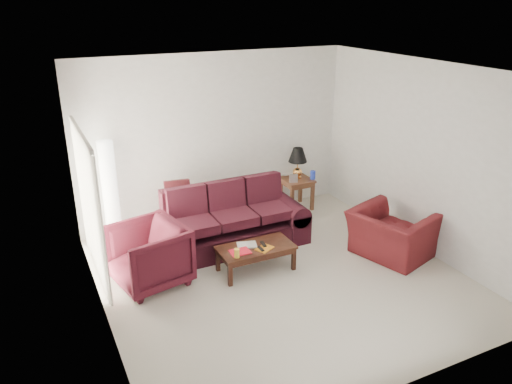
# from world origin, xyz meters

# --- Properties ---
(floor) EXTENTS (5.00, 5.00, 0.00)m
(floor) POSITION_xyz_m (0.00, 0.00, 0.00)
(floor) COLOR beige
(floor) RESTS_ON ground
(blinds) EXTENTS (0.10, 2.00, 2.16)m
(blinds) POSITION_xyz_m (-2.42, 1.30, 1.08)
(blinds) COLOR silver
(blinds) RESTS_ON ground
(sofa) EXTENTS (2.53, 1.25, 1.00)m
(sofa) POSITION_xyz_m (-0.26, 1.22, 0.50)
(sofa) COLOR black
(sofa) RESTS_ON ground
(throw_pillow) EXTENTS (0.45, 0.26, 0.44)m
(throw_pillow) POSITION_xyz_m (-0.89, 2.06, 0.76)
(throw_pillow) COLOR black
(throw_pillow) RESTS_ON sofa
(end_table) EXTENTS (0.57, 0.57, 0.60)m
(end_table) POSITION_xyz_m (1.50, 2.14, 0.30)
(end_table) COLOR #4B2419
(end_table) RESTS_ON ground
(table_lamp) EXTENTS (0.39, 0.39, 0.60)m
(table_lamp) POSITION_xyz_m (1.53, 2.19, 0.90)
(table_lamp) COLOR #E89948
(table_lamp) RESTS_ON end_table
(clock) EXTENTS (0.16, 0.10, 0.15)m
(clock) POSITION_xyz_m (1.35, 2.01, 0.68)
(clock) COLOR #BAB9BE
(clock) RESTS_ON end_table
(blue_canister) EXTENTS (0.13, 0.13, 0.16)m
(blue_canister) POSITION_xyz_m (1.77, 2.00, 0.68)
(blue_canister) COLOR #1B32B0
(blue_canister) RESTS_ON end_table
(picture_frame) EXTENTS (0.13, 0.15, 0.05)m
(picture_frame) POSITION_xyz_m (1.31, 2.26, 0.68)
(picture_frame) COLOR silver
(picture_frame) RESTS_ON end_table
(floor_lamp) EXTENTS (0.37, 0.37, 1.79)m
(floor_lamp) POSITION_xyz_m (-1.97, 2.20, 0.89)
(floor_lamp) COLOR silver
(floor_lamp) RESTS_ON ground
(armchair_left) EXTENTS (1.17, 1.14, 0.90)m
(armchair_left) POSITION_xyz_m (-1.77, 0.69, 0.45)
(armchair_left) COLOR #3B0D17
(armchair_left) RESTS_ON ground
(armchair_right) EXTENTS (1.30, 1.40, 0.75)m
(armchair_right) POSITION_xyz_m (1.87, -0.17, 0.37)
(armchair_right) COLOR #491014
(armchair_right) RESTS_ON ground
(coffee_table) EXTENTS (1.19, 0.69, 0.40)m
(coffee_table) POSITION_xyz_m (-0.25, 0.35, 0.20)
(coffee_table) COLOR black
(coffee_table) RESTS_ON ground
(magazine_red) EXTENTS (0.30, 0.23, 0.02)m
(magazine_red) POSITION_xyz_m (-0.53, 0.29, 0.41)
(magazine_red) COLOR red
(magazine_red) RESTS_ON coffee_table
(magazine_white) EXTENTS (0.34, 0.29, 0.02)m
(magazine_white) POSITION_xyz_m (-0.35, 0.44, 0.41)
(magazine_white) COLOR beige
(magazine_white) RESTS_ON coffee_table
(magazine_orange) EXTENTS (0.31, 0.28, 0.01)m
(magazine_orange) POSITION_xyz_m (-0.16, 0.23, 0.40)
(magazine_orange) COLOR #C37516
(magazine_orange) RESTS_ON coffee_table
(remote_a) EXTENTS (0.05, 0.15, 0.02)m
(remote_a) POSITION_xyz_m (-0.23, 0.21, 0.42)
(remote_a) COLOR black
(remote_a) RESTS_ON coffee_table
(remote_b) EXTENTS (0.07, 0.18, 0.02)m
(remote_b) POSITION_xyz_m (-0.13, 0.33, 0.43)
(remote_b) COLOR black
(remote_b) RESTS_ON coffee_table
(yellow_glass) EXTENTS (0.09, 0.09, 0.13)m
(yellow_glass) POSITION_xyz_m (-0.63, 0.18, 0.46)
(yellow_glass) COLOR yellow
(yellow_glass) RESTS_ON coffee_table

